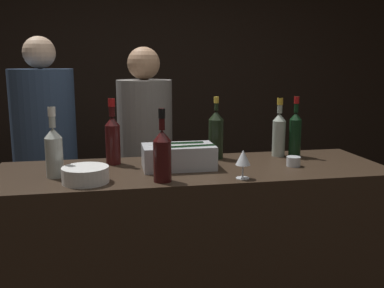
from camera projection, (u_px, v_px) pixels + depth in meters
wall_back_chalkboard at (154, 84)px, 4.05m from camera, size 6.40×0.06×2.80m
bar_counter at (193, 264)px, 2.31m from camera, size 2.01×0.64×1.06m
ice_bin_with_bottles at (179, 155)px, 2.19m from camera, size 0.37×0.21×0.13m
bowl_white at (85, 174)px, 1.93m from camera, size 0.21×0.21×0.07m
wine_glass at (243, 158)px, 1.99m from camera, size 0.07×0.07×0.14m
candle_votive at (293, 161)px, 2.24m from camera, size 0.07×0.07×0.05m
red_wine_bottle_tall at (113, 138)px, 2.27m from camera, size 0.08×0.08×0.35m
champagne_bottle at (216, 134)px, 2.40m from camera, size 0.08×0.08×0.35m
red_wine_bottle_burgundy at (295, 132)px, 2.46m from camera, size 0.07×0.07×0.35m
rose_wine_bottle at (279, 132)px, 2.47m from camera, size 0.07×0.07×0.34m
white_wine_bottle at (54, 150)px, 2.01m from camera, size 0.08×0.08×0.33m
red_wine_bottle_black_foil at (162, 154)px, 1.93m from camera, size 0.08×0.08×0.34m
person_in_hoodie at (46, 156)px, 2.90m from camera, size 0.42×0.42×1.77m
person_blond_tee at (146, 162)px, 2.86m from camera, size 0.36×0.36×1.70m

